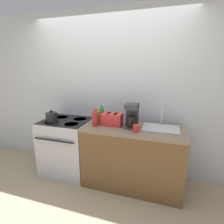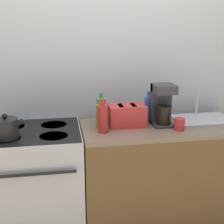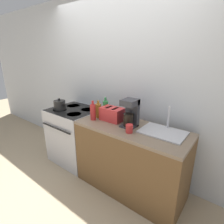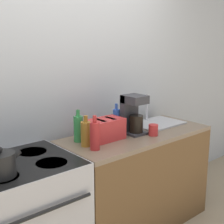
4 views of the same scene
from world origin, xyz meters
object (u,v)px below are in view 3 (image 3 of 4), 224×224
Objects in this scene: toaster at (112,114)px; cup_red at (129,129)px; bottle_green at (106,108)px; bottle_blue at (129,114)px; bottle_amber at (98,110)px; bottle_red at (93,112)px; coffee_maker at (130,113)px; kettle at (60,105)px; stove at (76,134)px.

toaster reaches higher than cup_red.
bottle_green is 0.65m from cup_red.
bottle_blue is (0.21, 0.10, 0.02)m from toaster.
bottle_blue is (0.43, 0.13, 0.01)m from bottle_amber.
bottle_red is 2.73× the size of cup_red.
coffee_maker reaches higher than bottle_red.
bottle_amber is at bearing 91.24° from bottle_red.
bottle_green is at bearing 80.95° from bottle_amber.
cup_red is (1.32, -0.04, -0.03)m from kettle.
kettle is 0.94× the size of bottle_amber.
bottle_amber is 0.93× the size of bottle_green.
bottle_amber reaches higher than cup_red.
toaster is at bearing 32.34° from bottle_red.
toaster is 1.14× the size of bottle_green.
kettle is 0.78m from bottle_green.
kettle is 2.37× the size of cup_red.
stove is 1.12m from bottle_blue.
coffee_maker is at bearing -14.00° from bottle_green.
cup_red is (0.18, -0.28, -0.06)m from bottle_blue.
coffee_maker is 1.41× the size of bottle_amber.
coffee_maker is 1.32× the size of bottle_blue.
bottle_green reaches higher than bottle_amber.
kettle is (-0.17, -0.13, 0.51)m from stove.
kettle is 0.87× the size of bottle_green.
toaster is at bearing 0.55° from stove.
toaster reaches higher than stove.
coffee_maker reaches higher than cup_red.
coffee_maker is 1.31× the size of bottle_green.
stove is 0.56m from kettle.
bottle_red is at bearing -13.22° from stove.
bottle_blue is (0.41, -0.00, -0.00)m from bottle_green.
bottle_amber is 0.11m from bottle_red.
coffee_maker is (0.30, -0.02, 0.09)m from toaster.
coffee_maker is 0.52m from bottle_amber.
stove is 2.62× the size of coffee_maker.
coffee_maker is 0.23m from cup_red.
bottle_red is 0.24m from bottle_green.
coffee_maker reaches higher than toaster.
kettle is at bearing -174.30° from coffee_maker.
coffee_maker is 0.53m from bottle_red.
bottle_green reaches higher than kettle.
stove is 3.71× the size of bottle_amber.
bottle_blue is at bearing 122.24° from cup_red.
toaster is 1.23× the size of bottle_amber.
bottle_amber is at bearing -163.39° from bottle_blue.
coffee_maker reaches higher than bottle_amber.
toaster is at bearing 8.58° from kettle.
bottle_blue reaches higher than bottle_amber.
toaster is 0.43m from cup_red.
bottle_blue reaches higher than stove.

